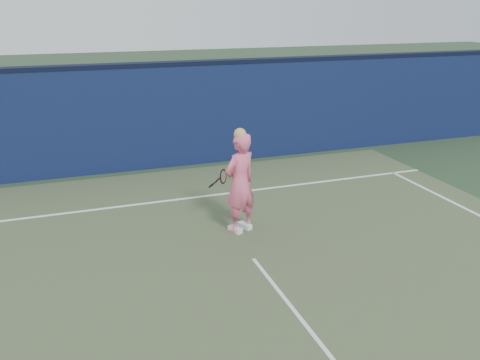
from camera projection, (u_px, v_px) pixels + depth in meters
name	position (u px, v px, depth m)	size (l,w,h in m)	color
ground	(278.00, 291.00, 7.34)	(80.00, 80.00, 0.00)	#253B24
backstop_wall	(176.00, 116.00, 12.72)	(24.00, 0.40, 2.50)	#0D1A39
wall_cap	(174.00, 64.00, 12.29)	(24.00, 0.42, 0.10)	black
player	(240.00, 183.00, 8.99)	(0.79, 0.67, 1.91)	#F15E84
racket	(222.00, 177.00, 9.31)	(0.45, 0.33, 0.28)	black
court_lines	(287.00, 302.00, 7.04)	(11.00, 12.04, 0.01)	white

